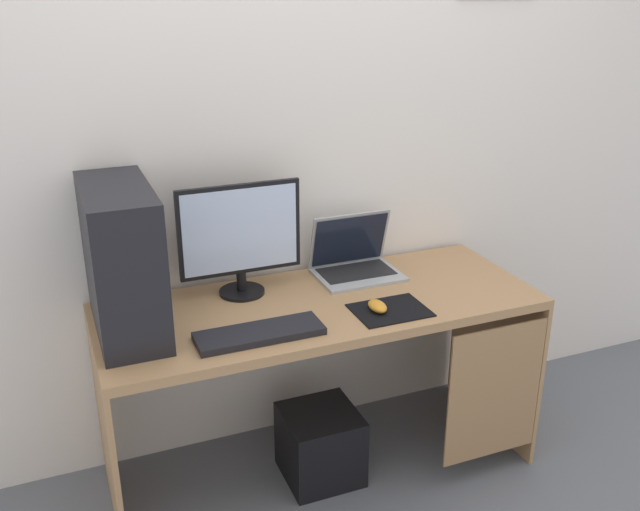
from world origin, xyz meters
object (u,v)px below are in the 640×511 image
(mouse_left, at_px, (377,306))
(subwoofer, at_px, (320,444))
(pc_tower, at_px, (123,260))
(keyboard, at_px, (260,333))
(laptop, at_px, (355,262))
(monitor, at_px, (240,237))

(mouse_left, xyz_separation_m, subwoofer, (-0.17, 0.10, -0.60))
(pc_tower, height_order, mouse_left, pc_tower)
(subwoofer, bearing_deg, keyboard, -154.99)
(laptop, xyz_separation_m, subwoofer, (-0.24, -0.24, -0.63))
(laptop, relative_size, keyboard, 0.77)
(monitor, distance_m, laptop, 0.50)
(pc_tower, height_order, monitor, pc_tower)
(monitor, relative_size, keyboard, 1.07)
(laptop, height_order, mouse_left, laptop)
(pc_tower, distance_m, mouse_left, 0.87)
(pc_tower, relative_size, monitor, 1.09)
(monitor, relative_size, mouse_left, 4.68)
(monitor, bearing_deg, mouse_left, -39.08)
(pc_tower, bearing_deg, monitor, 15.92)
(pc_tower, distance_m, laptop, 0.92)
(pc_tower, distance_m, monitor, 0.44)
(keyboard, xyz_separation_m, mouse_left, (0.44, 0.02, 0.01))
(laptop, xyz_separation_m, mouse_left, (-0.07, -0.34, -0.03))
(keyboard, bearing_deg, monitor, 83.02)
(monitor, bearing_deg, subwoofer, -44.49)
(monitor, distance_m, keyboard, 0.40)
(subwoofer, bearing_deg, laptop, 44.53)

